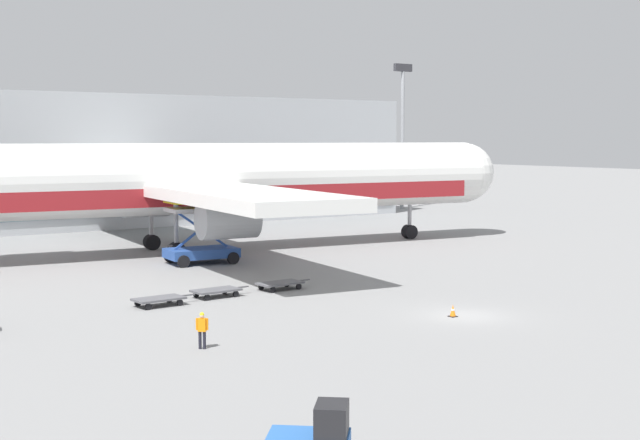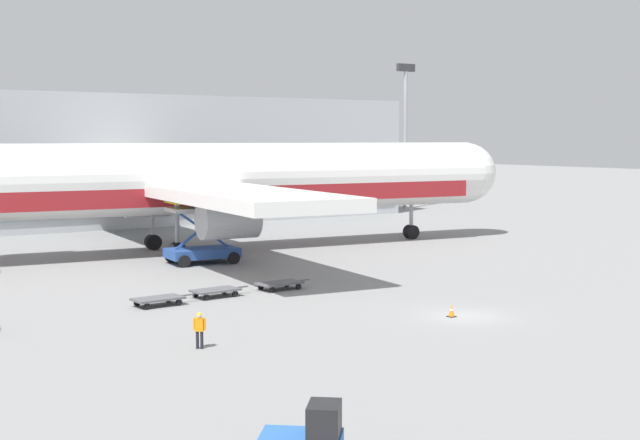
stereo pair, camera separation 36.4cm
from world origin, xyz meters
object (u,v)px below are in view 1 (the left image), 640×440
baggage_dolly_lead (159,299)px  light_mast (402,123)px  baggage_dolly_third (280,284)px  airplane_main (202,182)px  ground_crew_near (202,328)px  scissor_lift_loader (201,239)px  baggage_dolly_second (216,291)px  traffic_cone_near (453,311)px

baggage_dolly_lead → light_mast: bearing=36.1°
light_mast → baggage_dolly_third: (-47.04, -45.90, -10.98)m
airplane_main → baggage_dolly_third: size_ratio=15.49×
light_mast → ground_crew_near: bearing=-135.4°
scissor_lift_loader → baggage_dolly_lead: (-9.67, -14.23, -1.44)m
baggage_dolly_third → baggage_dolly_lead: bearing=-178.3°
scissor_lift_loader → baggage_dolly_lead: 17.26m
baggage_dolly_second → traffic_cone_near: bearing=-61.6°
ground_crew_near → traffic_cone_near: ground_crew_near is taller
baggage_dolly_lead → baggage_dolly_second: same height
baggage_dolly_lead → ground_crew_near: (-2.56, -10.57, 0.58)m
baggage_dolly_second → baggage_dolly_third: bearing=-2.4°
light_mast → baggage_dolly_second: (-51.56, -46.03, -10.98)m
airplane_main → scissor_lift_loader: 7.97m
baggage_dolly_third → ground_crew_near: ground_crew_near is taller
light_mast → baggage_dolly_third: 66.63m
scissor_lift_loader → airplane_main: bearing=68.7°
light_mast → baggage_dolly_lead: (-55.52, -46.74, -10.98)m
baggage_dolly_third → airplane_main: bearing=73.4°
light_mast → ground_crew_near: (-58.07, -57.31, -10.40)m
airplane_main → baggage_dolly_third: (-4.35, -19.51, -5.45)m
scissor_lift_loader → traffic_cone_near: 25.79m
airplane_main → baggage_dolly_lead: airplane_main is taller
traffic_cone_near → baggage_dolly_third: bearing=104.6°
scissor_lift_loader → baggage_dolly_second: size_ratio=1.46×
light_mast → ground_crew_near: 82.25m
ground_crew_near → traffic_cone_near: 14.27m
scissor_lift_loader → ground_crew_near: scissor_lift_loader is taller
scissor_lift_loader → ground_crew_near: 27.66m
baggage_dolly_lead → traffic_cone_near: traffic_cone_near is taller
airplane_main → baggage_dolly_third: airplane_main is taller
baggage_dolly_third → traffic_cone_near: traffic_cone_near is taller
airplane_main → baggage_dolly_third: 20.72m
baggage_dolly_lead → baggage_dolly_third: 8.52m
scissor_lift_loader → traffic_cone_near: size_ratio=8.49×
baggage_dolly_lead → scissor_lift_loader: bearing=51.8°
airplane_main → baggage_dolly_second: airplane_main is taller
baggage_dolly_second → scissor_lift_loader: bearing=63.1°
light_mast → traffic_cone_near: size_ratio=29.75×
scissor_lift_loader → traffic_cone_near: bearing=-79.6°
light_mast → traffic_cone_near: light_mast is taller
ground_crew_near → light_mast: bearing=84.2°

